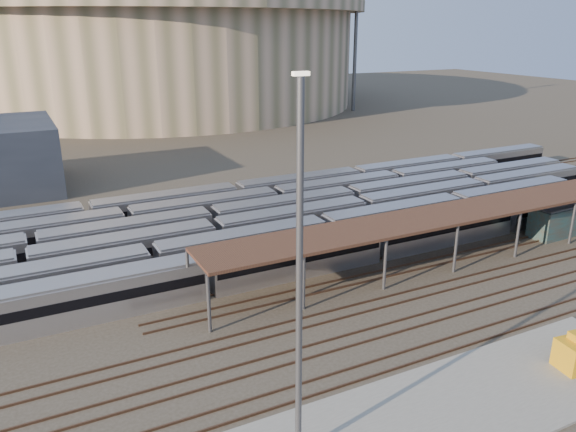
# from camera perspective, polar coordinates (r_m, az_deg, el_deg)

# --- Properties ---
(ground) EXTENTS (420.00, 420.00, 0.00)m
(ground) POSITION_cam_1_polar(r_m,az_deg,el_deg) (48.51, 1.70, -10.20)
(ground) COLOR #383026
(ground) RESTS_ON ground
(subway_trains) EXTENTS (127.31, 23.90, 3.60)m
(subway_trains) POSITION_cam_1_polar(r_m,az_deg,el_deg) (62.04, -9.60, -1.94)
(subway_trains) COLOR silver
(subway_trains) RESTS_ON ground
(inspection_shed) EXTENTS (60.30, 6.00, 5.30)m
(inspection_shed) POSITION_cam_1_polar(r_m,az_deg,el_deg) (61.95, 18.10, 0.46)
(inspection_shed) COLOR #505054
(inspection_shed) RESTS_ON ground
(empty_tracks) EXTENTS (170.00, 9.62, 0.18)m
(empty_tracks) POSITION_cam_1_polar(r_m,az_deg,el_deg) (44.75, 4.83, -12.84)
(empty_tracks) COLOR #4C3323
(empty_tracks) RESTS_ON ground
(stadium) EXTENTS (124.00, 124.00, 32.50)m
(stadium) POSITION_cam_1_polar(r_m,az_deg,el_deg) (183.04, -12.96, 16.20)
(stadium) COLOR tan
(stadium) RESTS_ON ground
(floodlight_2) EXTENTS (4.00, 1.00, 38.40)m
(floodlight_2) POSITION_cam_1_polar(r_m,az_deg,el_deg) (164.31, 6.89, 17.73)
(floodlight_2) COLOR #505054
(floodlight_2) RESTS_ON ground
(floodlight_3) EXTENTS (4.00, 1.00, 38.40)m
(floodlight_3) POSITION_cam_1_polar(r_m,az_deg,el_deg) (197.48, -24.87, 16.38)
(floodlight_3) COLOR #505054
(floodlight_3) RESTS_ON ground
(yard_light_pole) EXTENTS (0.80, 0.36, 21.36)m
(yard_light_pole) POSITION_cam_1_polar(r_m,az_deg,el_deg) (29.01, 1.16, -6.88)
(yard_light_pole) COLOR #505054
(yard_light_pole) RESTS_ON apron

